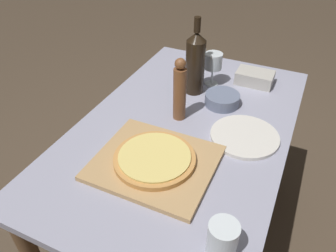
% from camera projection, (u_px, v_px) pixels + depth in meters
% --- Properties ---
extents(ground_plane, '(12.00, 12.00, 0.00)m').
position_uv_depth(ground_plane, '(180.00, 237.00, 1.75)').
color(ground_plane, '#4C3D2D').
extents(dining_table, '(0.79, 1.29, 0.75)m').
position_uv_depth(dining_table, '(184.00, 146.00, 1.36)').
color(dining_table, '#9393A8').
rests_on(dining_table, ground_plane).
extents(cutting_board, '(0.40, 0.35, 0.02)m').
position_uv_depth(cutting_board, '(155.00, 163.00, 1.11)').
color(cutting_board, tan).
rests_on(cutting_board, dining_table).
extents(pizza, '(0.28, 0.28, 0.02)m').
position_uv_depth(pizza, '(155.00, 158.00, 1.10)').
color(pizza, '#C68947').
rests_on(pizza, cutting_board).
extents(wine_bottle, '(0.08, 0.08, 0.34)m').
position_uv_depth(wine_bottle, '(195.00, 62.00, 1.41)').
color(wine_bottle, black).
rests_on(wine_bottle, dining_table).
extents(pepper_mill, '(0.05, 0.05, 0.26)m').
position_uv_depth(pepper_mill, '(180.00, 91.00, 1.26)').
color(pepper_mill, brown).
rests_on(pepper_mill, dining_table).
extents(wine_glass, '(0.08, 0.08, 0.16)m').
position_uv_depth(wine_glass, '(213.00, 62.00, 1.48)').
color(wine_glass, silver).
rests_on(wine_glass, dining_table).
extents(small_bowl, '(0.15, 0.15, 0.05)m').
position_uv_depth(small_bowl, '(222.00, 99.00, 1.39)').
color(small_bowl, slate).
rests_on(small_bowl, dining_table).
extents(drinking_tumbler, '(0.08, 0.08, 0.11)m').
position_uv_depth(drinking_tumbler, '(222.00, 239.00, 0.82)').
color(drinking_tumbler, silver).
rests_on(drinking_tumbler, dining_table).
extents(dinner_plate, '(0.26, 0.26, 0.01)m').
position_uv_depth(dinner_plate, '(245.00, 136.00, 1.22)').
color(dinner_plate, silver).
rests_on(dinner_plate, dining_table).
extents(food_container, '(0.17, 0.11, 0.06)m').
position_uv_depth(food_container, '(255.00, 78.00, 1.53)').
color(food_container, '#BCB7AD').
rests_on(food_container, dining_table).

